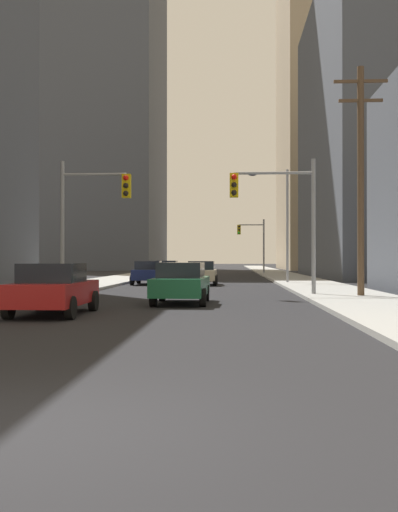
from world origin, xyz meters
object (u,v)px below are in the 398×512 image
object	(u,v)px
sedan_grey	(167,270)
traffic_signal_near_left	(92,206)
sedan_beige	(202,273)
sedan_navy	(149,273)
sedan_red	(54,289)
traffic_signal_far_right	(252,238)
traffic_signal_near_right	(277,204)
sedan_green	(181,283)

from	to	relation	value
sedan_grey	traffic_signal_near_left	size ratio (longest dim) A/B	0.70
sedan_beige	sedan_navy	bearing A→B (deg)	170.33
sedan_red	traffic_signal_far_right	world-z (taller)	traffic_signal_far_right
traffic_signal_near_right	traffic_signal_far_right	world-z (taller)	same
sedan_green	traffic_signal_near_right	xyz separation A→B (m)	(3.83, 4.14, 3.27)
sedan_red	traffic_signal_near_right	xyz separation A→B (m)	(7.23, 8.66, 3.27)
traffic_signal_near_left	traffic_signal_near_right	bearing A→B (deg)	0.00
sedan_green	sedan_beige	size ratio (longest dim) A/B	1.01
traffic_signal_far_right	sedan_red	bearing A→B (deg)	-99.04
sedan_green	sedan_red	bearing A→B (deg)	-126.94
sedan_navy	sedan_green	bearing A→B (deg)	-77.93
sedan_navy	sedan_grey	bearing A→B (deg)	89.84
sedan_red	traffic_signal_near_right	size ratio (longest dim) A/B	0.70
traffic_signal_near_right	traffic_signal_far_right	xyz separation A→B (m)	(0.35, 38.93, -0.04)
sedan_beige	sedan_grey	xyz separation A→B (m)	(-3.45, 11.65, 0.00)
sedan_green	traffic_signal_far_right	distance (m)	43.40
sedan_navy	traffic_signal_far_right	size ratio (longest dim) A/B	0.71
traffic_signal_far_right	sedan_green	bearing A→B (deg)	-95.54
sedan_green	traffic_signal_near_left	xyz separation A→B (m)	(-4.33, 4.14, 3.24)
sedan_grey	traffic_signal_near_left	xyz separation A→B (m)	(-0.86, -23.31, 3.24)
sedan_navy	traffic_signal_near_right	distance (m)	14.65
sedan_navy	traffic_signal_near_right	bearing A→B (deg)	-59.09
sedan_green	traffic_signal_far_right	world-z (taller)	traffic_signal_far_right
sedan_green	sedan_beige	world-z (taller)	same
traffic_signal_near_left	traffic_signal_far_right	size ratio (longest dim) A/B	1.00
sedan_green	traffic_signal_far_right	size ratio (longest dim) A/B	0.71
sedan_green	sedan_navy	world-z (taller)	same
sedan_beige	traffic_signal_near_right	distance (m)	12.71
sedan_green	traffic_signal_near_right	size ratio (longest dim) A/B	0.71
sedan_beige	traffic_signal_near_left	xyz separation A→B (m)	(-4.31, -11.66, 3.24)
sedan_beige	sedan_red	bearing A→B (deg)	-99.42
traffic_signal_near_right	sedan_grey	bearing A→B (deg)	107.40
sedan_red	sedan_green	distance (m)	5.65
sedan_red	sedan_grey	distance (m)	31.97
sedan_red	traffic_signal_near_right	bearing A→B (deg)	50.14
traffic_signal_near_left	traffic_signal_near_right	distance (m)	8.17
traffic_signal_near_left	traffic_signal_far_right	xyz separation A→B (m)	(8.51, 38.93, -0.01)
traffic_signal_near_right	sedan_green	bearing A→B (deg)	-132.78
sedan_red	traffic_signal_far_right	distance (m)	48.30
traffic_signal_near_left	sedan_grey	bearing A→B (deg)	87.89
sedan_grey	traffic_signal_far_right	size ratio (longest dim) A/B	0.70
sedan_grey	traffic_signal_far_right	distance (m)	17.69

